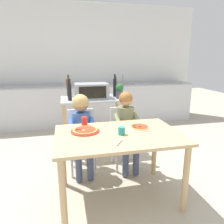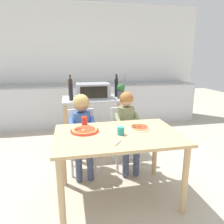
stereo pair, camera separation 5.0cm
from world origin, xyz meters
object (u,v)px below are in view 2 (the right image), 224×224
pizza_plate_red_rimmed (85,130)px  toaster_oven (93,91)px  child_in_blue_striped_shirt (82,123)px  potted_herb_plant (121,91)px  child_in_olive_shirt (127,122)px  bottle_slim_sauce (71,91)px  bottle_clear_vinegar (117,88)px  bottle_brown_beer (70,87)px  kitchen_island_cart (95,115)px  dining_table (118,143)px  bottle_dark_olive_oil (116,87)px  drinking_cup_teal (121,131)px  dining_chair_right (125,133)px  pizza_plate_white (139,128)px  dining_chair_left (82,135)px  serving_spoon (118,143)px  drinking_cup_red (84,121)px

pizza_plate_red_rimmed → toaster_oven: bearing=79.4°
child_in_blue_striped_shirt → potted_herb_plant: bearing=43.2°
child_in_olive_shirt → bottle_slim_sauce: bearing=137.5°
bottle_clear_vinegar → pizza_plate_red_rimmed: bottle_clear_vinegar is taller
child_in_olive_shirt → potted_herb_plant: bearing=84.2°
bottle_brown_beer → kitchen_island_cart: bearing=-35.1°
bottle_brown_beer → child_in_blue_striped_shirt: 1.06m
kitchen_island_cart → pizza_plate_red_rimmed: 1.25m
dining_table → toaster_oven: bearing=94.3°
bottle_dark_olive_oil → bottle_slim_sauce: bottle_dark_olive_oil is taller
drinking_cup_teal → bottle_clear_vinegar: bearing=78.3°
dining_chair_right → drinking_cup_teal: (-0.24, -0.74, 0.30)m
bottle_slim_sauce → child_in_blue_striped_shirt: bearing=-79.6°
child_in_blue_striped_shirt → dining_table: bearing=-61.5°
pizza_plate_white → drinking_cup_teal: 0.28m
bottle_clear_vinegar → bottle_slim_sauce: 0.82m
dining_chair_right → dining_chair_left: bearing=178.8°
child_in_olive_shirt → child_in_blue_striped_shirt: bearing=178.3°
toaster_oven → pizza_plate_white: size_ratio=2.09×
pizza_plate_red_rimmed → child_in_blue_striped_shirt: bearing=89.9°
dining_table → child_in_olive_shirt: bearing=65.7°
bottle_brown_beer → bottle_dark_olive_oil: size_ratio=0.95×
potted_herb_plant → dining_chair_left: 0.96m
bottle_dark_olive_oil → pizza_plate_red_rimmed: bearing=-116.2°
potted_herb_plant → dining_chair_left: size_ratio=0.29×
kitchen_island_cart → bottle_clear_vinegar: 0.60m
kitchen_island_cart → drinking_cup_teal: (0.10, -1.38, 0.20)m
toaster_oven → dining_chair_right: bearing=-60.0°
bottle_clear_vinegar → potted_herb_plant: (-0.01, -0.28, -0.00)m
child_in_olive_shirt → drinking_cup_teal: size_ratio=13.39×
bottle_clear_vinegar → dining_table: 1.56m
bottle_brown_beer → serving_spoon: size_ratio=2.51×
kitchen_island_cart → pizza_plate_red_rimmed: kitchen_island_cart is taller
dining_chair_right → child_in_olive_shirt: 0.22m
dining_chair_left → dining_chair_right: (0.59, -0.01, 0.00)m
pizza_plate_red_rimmed → drinking_cup_red: 0.23m
dining_chair_right → serving_spoon: (-0.32, -0.95, 0.27)m
bottle_brown_beer → serving_spoon: 1.91m
bottle_brown_beer → drinking_cup_red: bottle_brown_beer is taller
child_in_olive_shirt → drinking_cup_teal: (-0.24, -0.61, 0.11)m
toaster_oven → dining_chair_left: (-0.22, -0.61, -0.50)m
toaster_oven → child_in_blue_striped_shirt: bearing=-107.1°
dining_chair_right → toaster_oven: bearing=120.0°
bottle_clear_vinegar → pizza_plate_red_rimmed: (-0.66, -1.36, -0.24)m
dining_chair_left → child_in_blue_striped_shirt: bearing=-90.0°
pizza_plate_red_rimmed → drinking_cup_red: drinking_cup_red is taller
toaster_oven → dining_table: toaster_oven is taller
bottle_dark_olive_oil → serving_spoon: (-0.35, -1.64, -0.28)m
bottle_dark_olive_oil → child_in_blue_striped_shirt: bottle_dark_olive_oil is taller
toaster_oven → bottle_brown_beer: 0.44m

